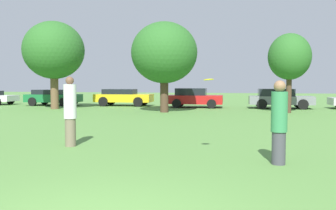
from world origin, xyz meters
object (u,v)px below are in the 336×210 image
at_px(person_thrower, 70,111).
at_px(parked_car_grey, 279,98).
at_px(person_catcher, 279,122).
at_px(parked_car_red, 194,98).
at_px(tree_0, 54,51).
at_px(parked_car_green, 53,97).
at_px(tree_2, 289,57).
at_px(frisbee, 209,80).
at_px(parked_car_yellow, 123,97).
at_px(tree_1, 164,53).

relative_size(person_thrower, parked_car_grey, 0.45).
xyz_separation_m(person_catcher, parked_car_red, (-4.28, 17.80, -0.21)).
distance_m(person_thrower, parked_car_red, 16.67).
xyz_separation_m(tree_0, parked_car_green, (-2.06, 3.45, -3.22)).
bearing_deg(parked_car_red, tree_2, -32.62).
bearing_deg(person_thrower, frisbee, 2.91).
distance_m(tree_2, parked_car_grey, 4.49).
bearing_deg(tree_0, parked_car_red, 20.67).
relative_size(tree_2, parked_car_green, 1.12).
xyz_separation_m(person_catcher, tree_0, (-13.20, 14.43, 2.96)).
distance_m(frisbee, parked_car_grey, 17.74).
bearing_deg(parked_car_yellow, person_catcher, -64.30).
bearing_deg(tree_2, parked_car_green, 167.98).
height_order(frisbee, tree_2, tree_2).
height_order(tree_2, parked_car_red, tree_2).
xyz_separation_m(person_catcher, tree_1, (-5.42, 13.18, 2.57)).
bearing_deg(tree_2, tree_1, -171.38).
bearing_deg(parked_car_grey, frisbee, -102.20).
distance_m(tree_0, parked_car_yellow, 6.21).
bearing_deg(frisbee, person_catcher, -19.13).
bearing_deg(person_catcher, frisbee, -6.89).
distance_m(person_catcher, frisbee, 1.88).
bearing_deg(parked_car_red, tree_1, -106.06).
xyz_separation_m(person_catcher, tree_2, (1.73, 14.26, 2.31)).
bearing_deg(parked_car_grey, tree_1, -147.54).
height_order(person_catcher, tree_1, tree_1).
distance_m(person_thrower, tree_0, 15.66).
distance_m(tree_1, parked_car_yellow, 7.49).
height_order(frisbee, tree_1, tree_1).
height_order(tree_0, tree_1, tree_0).
height_order(person_thrower, frisbee, person_thrower).
height_order(parked_car_yellow, parked_car_red, parked_car_red).
xyz_separation_m(person_catcher, frisbee, (-1.56, 0.54, 0.90)).
relative_size(tree_2, parked_car_grey, 1.07).
bearing_deg(tree_0, person_thrower, -59.54).
distance_m(person_thrower, tree_2, 15.08).
xyz_separation_m(tree_2, parked_car_grey, (-0.21, 3.71, -2.52)).
xyz_separation_m(parked_car_green, parked_car_grey, (16.79, 0.10, 0.04)).
distance_m(tree_2, parked_car_green, 17.56).
height_order(person_thrower, parked_car_red, person_thrower).
relative_size(tree_0, tree_1, 1.09).
xyz_separation_m(tree_0, parked_car_red, (8.92, 3.37, -3.17)).
bearing_deg(parked_car_yellow, parked_car_green, -175.11).
relative_size(person_thrower, tree_0, 0.33).
bearing_deg(tree_0, tree_1, -9.16).
xyz_separation_m(frisbee, parked_car_green, (-13.70, 17.34, -1.16)).
distance_m(tree_1, parked_car_red, 5.52).
bearing_deg(parked_car_yellow, tree_0, -131.57).
bearing_deg(person_thrower, tree_1, 102.34).
relative_size(parked_car_green, parked_car_yellow, 0.94).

